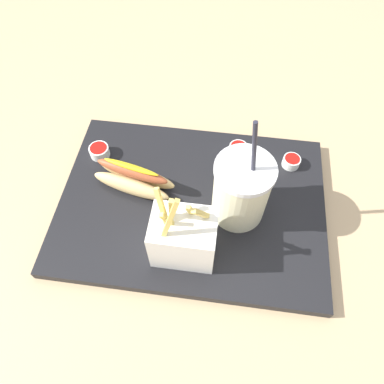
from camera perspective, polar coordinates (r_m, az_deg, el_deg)
ground_plane at (r=0.70m, az=0.00°, el=-2.68°), size 2.40×2.40×0.02m
food_tray at (r=0.68m, az=0.00°, el=-1.83°), size 0.50×0.36×0.02m
soda_cup at (r=0.61m, az=7.85°, el=0.24°), size 0.10×0.10×0.23m
fries_basket at (r=0.58m, az=-1.78°, el=-7.17°), size 0.10×0.07×0.18m
hot_dog_1 at (r=0.68m, az=-9.31°, el=2.17°), size 0.16×0.09×0.07m
ketchup_cup_1 at (r=0.74m, az=7.40°, el=6.84°), size 0.04×0.04×0.02m
ketchup_cup_2 at (r=0.74m, az=15.59°, el=4.75°), size 0.03×0.03×0.02m
ketchup_cup_3 at (r=0.75m, az=-14.60°, el=6.38°), size 0.04×0.04×0.02m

